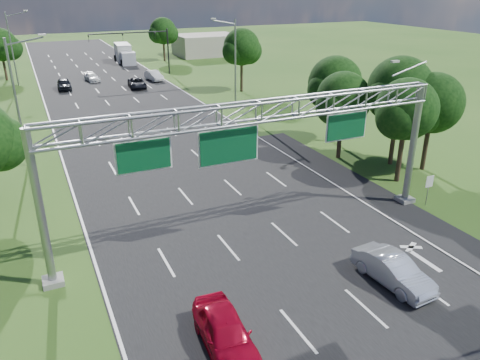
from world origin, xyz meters
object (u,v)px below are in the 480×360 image
regulatory_sign (429,184)px  box_truck (124,54)px  red_coupe (225,332)px  sign_gantry (260,122)px  traffic_signal (146,42)px  silver_sedan (393,270)px

regulatory_sign → box_truck: bearing=94.6°
red_coupe → box_truck: 76.05m
sign_gantry → regulatory_sign: 13.25m
regulatory_sign → traffic_signal: traffic_signal is taller
traffic_signal → box_truck: (-0.64, 14.51, -3.61)m
traffic_signal → silver_sedan: 60.19m
sign_gantry → red_coupe: 11.11m
sign_gantry → regulatory_sign: bearing=-4.8°
traffic_signal → box_truck: size_ratio=1.39×
sign_gantry → box_truck: bearing=84.5°
sign_gantry → traffic_signal: bearing=82.3°
regulatory_sign → red_coupe: bearing=-159.3°
red_coupe → silver_sedan: 9.25m
regulatory_sign → silver_sedan: bearing=-144.1°
red_coupe → box_truck: size_ratio=0.52×
regulatory_sign → traffic_signal: (-4.92, 54.02, 3.66)m
regulatory_sign → silver_sedan: 10.12m
regulatory_sign → traffic_signal: 54.37m
regulatory_sign → box_truck: box_truck is taller
silver_sedan → red_coupe: bearing=179.4°
sign_gantry → box_truck: 68.04m
sign_gantry → silver_sedan: (3.90, -6.94, -6.16)m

